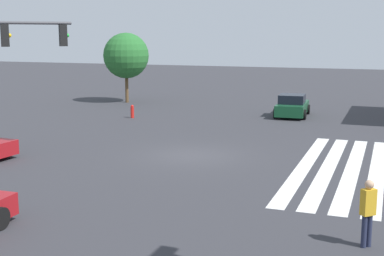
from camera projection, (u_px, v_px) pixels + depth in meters
The scene contains 6 objects.
ground_plane at pixel (192, 156), 24.07m from camera, with size 132.62×132.62×0.00m, color #333338.
crosswalk_markings at pixel (365, 170), 21.49m from camera, with size 12.23×5.35×0.01m.
car_0 at pixel (292, 106), 35.50m from camera, with size 4.20×2.24×1.49m.
pedestrian at pixel (368, 210), 13.55m from camera, with size 0.41×0.41×1.77m.
tree_corner_a at pixel (126, 56), 42.29m from camera, with size 3.60×3.60×5.53m.
fire_hydrant at pixel (132, 111), 34.85m from camera, with size 0.22×0.22×0.86m.
Camera 1 is at (-21.99, -8.26, 5.38)m, focal length 50.00 mm.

